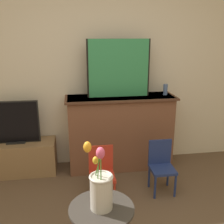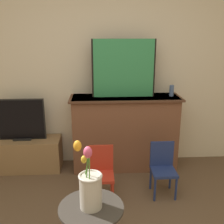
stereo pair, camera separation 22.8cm
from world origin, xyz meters
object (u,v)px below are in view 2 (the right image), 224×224
object	(u,v)px
tv_monitor	(21,120)
vase_tulips	(90,187)
chair_red	(101,170)
painting	(124,69)
chair_blue	(163,166)

from	to	relation	value
tv_monitor	vase_tulips	distance (m)	1.75
chair_red	vase_tulips	xyz separation A→B (m)	(-0.09, -0.81, 0.32)
tv_monitor	chair_red	size ratio (longest dim) A/B	1.02
painting	chair_blue	world-z (taller)	painting
tv_monitor	chair_red	distance (m)	1.25
painting	chair_red	world-z (taller)	painting
chair_red	chair_blue	distance (m)	0.68
painting	chair_blue	bearing A→B (deg)	-58.95
chair_red	tv_monitor	bearing A→B (deg)	145.04
painting	chair_blue	distance (m)	1.23
tv_monitor	chair_red	bearing A→B (deg)	-34.96
painting	chair_red	xyz separation A→B (m)	(-0.30, -0.69, -0.99)
tv_monitor	vase_tulips	world-z (taller)	vase_tulips
painting	chair_red	size ratio (longest dim) A/B	1.33
painting	tv_monitor	xyz separation A→B (m)	(-1.28, 0.00, -0.63)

